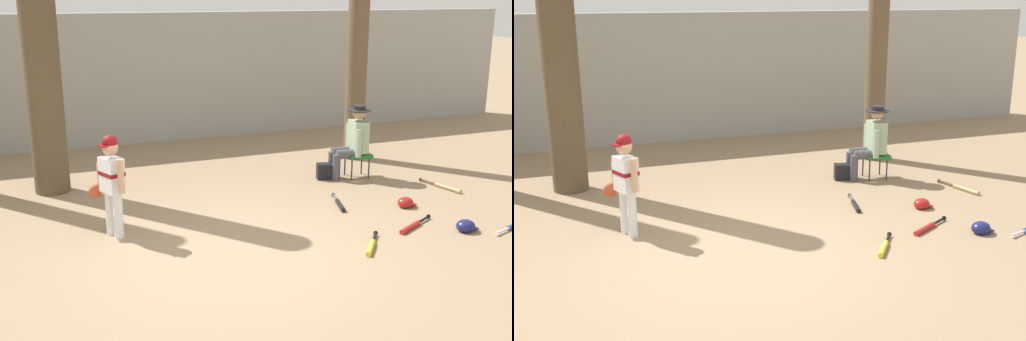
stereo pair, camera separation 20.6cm
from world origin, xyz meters
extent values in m
plane|color=#937A5B|center=(0.00, 0.00, 0.00)|extent=(60.00, 60.00, 0.00)
cube|color=#9E9E99|center=(0.00, 6.22, 1.29)|extent=(18.00, 0.36, 2.58)
cylinder|color=brown|center=(-1.71, 3.38, 2.39)|extent=(0.53, 0.53, 4.77)
cone|color=brown|center=(-1.71, 3.38, 0.00)|extent=(0.70, 0.70, 0.32)
cylinder|color=brown|center=(3.64, 3.45, 2.16)|extent=(0.37, 0.37, 4.31)
cone|color=brown|center=(3.64, 3.45, 0.00)|extent=(0.62, 0.62, 0.22)
cylinder|color=white|center=(-1.09, 1.07, 0.29)|extent=(0.12, 0.12, 0.58)
cylinder|color=white|center=(-1.16, 1.24, 0.29)|extent=(0.12, 0.12, 0.58)
cube|color=white|center=(-1.13, 1.15, 0.80)|extent=(0.30, 0.35, 0.44)
cube|color=maroon|center=(-1.13, 1.15, 0.82)|extent=(0.31, 0.36, 0.05)
sphere|color=tan|center=(-1.13, 1.15, 1.15)|extent=(0.20, 0.20, 0.20)
sphere|color=maroon|center=(-1.13, 1.15, 1.21)|extent=(0.19, 0.19, 0.19)
cube|color=maroon|center=(-1.21, 1.12, 1.19)|extent=(0.15, 0.17, 0.02)
cylinder|color=tan|center=(-1.05, 0.92, 0.84)|extent=(0.10, 0.10, 0.42)
cylinder|color=tan|center=(-1.24, 1.33, 0.72)|extent=(0.10, 0.10, 0.40)
ellipsoid|color=#AD472D|center=(-1.30, 1.33, 0.56)|extent=(0.25, 0.19, 0.18)
cube|color=#196B2D|center=(3.05, 2.32, 0.38)|extent=(0.45, 0.45, 0.06)
cylinder|color=#333338|center=(2.88, 2.19, 0.19)|extent=(0.02, 0.02, 0.38)
cylinder|color=#333338|center=(2.92, 2.49, 0.19)|extent=(0.02, 0.02, 0.38)
cylinder|color=#333338|center=(3.18, 2.15, 0.19)|extent=(0.02, 0.02, 0.38)
cylinder|color=#333338|center=(3.22, 2.45, 0.19)|extent=(0.02, 0.02, 0.38)
cylinder|color=#47474C|center=(2.64, 2.27, 0.21)|extent=(0.13, 0.13, 0.43)
cylinder|color=#47474C|center=(2.67, 2.47, 0.21)|extent=(0.13, 0.13, 0.43)
cylinder|color=#47474C|center=(2.84, 2.25, 0.43)|extent=(0.42, 0.20, 0.15)
cylinder|color=#47474C|center=(2.86, 2.44, 0.43)|extent=(0.42, 0.20, 0.15)
cube|color=#99B293|center=(3.05, 2.32, 0.69)|extent=(0.29, 0.39, 0.52)
cylinder|color=#99B293|center=(2.94, 2.11, 0.63)|extent=(0.10, 0.10, 0.46)
cylinder|color=#99B293|center=(3.00, 2.55, 0.63)|extent=(0.10, 0.10, 0.46)
sphere|color=tan|center=(3.05, 2.32, 1.09)|extent=(0.22, 0.22, 0.22)
cylinder|color=#232328|center=(3.05, 2.32, 1.12)|extent=(0.40, 0.40, 0.02)
cylinder|color=#232328|center=(3.05, 2.32, 1.16)|extent=(0.20, 0.20, 0.09)
cube|color=black|center=(2.54, 2.40, 0.13)|extent=(0.38, 0.27, 0.26)
cylinder|color=red|center=(2.45, -0.05, 0.03)|extent=(0.44, 0.28, 0.07)
cylinder|color=black|center=(2.79, 0.13, 0.03)|extent=(0.29, 0.17, 0.03)
cylinder|color=black|center=(2.92, 0.20, 0.03)|extent=(0.04, 0.06, 0.06)
cylinder|color=black|center=(2.04, 1.05, 0.03)|extent=(0.19, 0.43, 0.07)
cylinder|color=#4C4C51|center=(2.14, 1.39, 0.03)|extent=(0.11, 0.28, 0.03)
cylinder|color=#4C4C51|center=(2.18, 1.53, 0.03)|extent=(0.06, 0.03, 0.06)
cylinder|color=yellow|center=(1.62, -0.44, 0.03)|extent=(0.32, 0.37, 0.07)
cylinder|color=black|center=(1.84, -0.17, 0.03)|extent=(0.20, 0.24, 0.03)
cylinder|color=black|center=(1.93, -0.06, 0.03)|extent=(0.05, 0.05, 0.06)
cylinder|color=silver|center=(3.47, -0.59, 0.03)|extent=(0.28, 0.12, 0.03)
cylinder|color=silver|center=(3.33, -0.64, 0.03)|extent=(0.03, 0.06, 0.06)
cylinder|color=tan|center=(4.00, 1.16, 0.03)|extent=(0.17, 0.48, 0.07)
cylinder|color=brown|center=(3.92, 1.55, 0.03)|extent=(0.10, 0.32, 0.03)
cylinder|color=brown|center=(3.88, 1.71, 0.03)|extent=(0.06, 0.03, 0.06)
ellipsoid|color=#A81919|center=(2.91, 0.72, 0.07)|extent=(0.23, 0.21, 0.16)
cube|color=#A81919|center=(3.02, 0.72, 0.03)|extent=(0.10, 0.12, 0.02)
ellipsoid|color=navy|center=(3.07, -0.36, 0.07)|extent=(0.25, 0.23, 0.17)
cube|color=navy|center=(3.19, -0.36, 0.03)|extent=(0.10, 0.12, 0.02)
camera|label=1|loc=(-2.22, -6.35, 2.95)|focal=43.97mm
camera|label=2|loc=(-2.02, -6.42, 2.95)|focal=43.97mm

